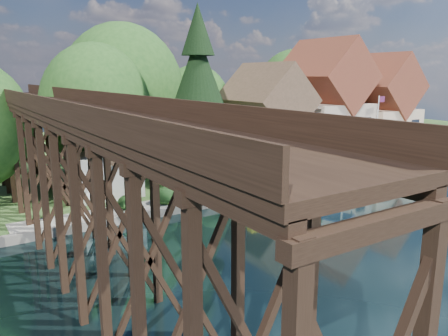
{
  "coord_description": "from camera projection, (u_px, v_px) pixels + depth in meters",
  "views": [
    {
      "loc": [
        -21.75,
        -20.28,
        10.2
      ],
      "look_at": [
        -4.74,
        6.0,
        3.52
      ],
      "focal_mm": 35.0,
      "sensor_mm": 36.0,
      "label": 1
    }
  ],
  "objects": [
    {
      "name": "boat_white_a",
      "position": [
        278.0,
        198.0,
        35.44
      ],
      "size": [
        4.44,
        3.24,
        0.9
      ],
      "primitive_type": "imported",
      "rotation": [
        0.0,
        0.0,
        1.54
      ],
      "color": "white",
      "rests_on": "ground"
    },
    {
      "name": "trestle_bridge",
      "position": [
        67.0,
        162.0,
        24.97
      ],
      "size": [
        4.12,
        44.18,
        9.3
      ],
      "color": "black",
      "rests_on": "ground"
    },
    {
      "name": "seawall",
      "position": [
        294.0,
        188.0,
        38.97
      ],
      "size": [
        60.0,
        0.4,
        0.62
      ],
      "primitive_type": "cube",
      "color": "slate",
      "rests_on": "ground"
    },
    {
      "name": "conifer",
      "position": [
        199.0,
        100.0,
        38.44
      ],
      "size": [
        6.39,
        6.39,
        15.72
      ],
      "color": "#382314",
      "rests_on": "bank"
    },
    {
      "name": "house_right",
      "position": [
        377.0,
        111.0,
        55.56
      ],
      "size": [
        8.15,
        8.64,
        12.45
      ],
      "color": "beige",
      "rests_on": "bank"
    },
    {
      "name": "tugboat",
      "position": [
        255.0,
        198.0,
        34.2
      ],
      "size": [
        3.49,
        2.1,
        2.43
      ],
      "color": "#B80C0D",
      "rests_on": "ground"
    },
    {
      "name": "bank",
      "position": [
        140.0,
        151.0,
        58.2
      ],
      "size": [
        140.0,
        52.0,
        0.5
      ],
      "primitive_type": "cube",
      "color": "#2A4E1F",
      "rests_on": "ground"
    },
    {
      "name": "shrubs",
      "position": [
        204.0,
        188.0,
        35.24
      ],
      "size": [
        15.76,
        2.47,
        1.7
      ],
      "color": "#163D16",
      "rests_on": "bank"
    },
    {
      "name": "house_center",
      "position": [
        324.0,
        108.0,
        51.05
      ],
      "size": [
        8.65,
        9.18,
        13.89
      ],
      "color": "#BDA893",
      "rests_on": "bank"
    },
    {
      "name": "ground",
      "position": [
        328.0,
        225.0,
        30.34
      ],
      "size": [
        140.0,
        140.0,
        0.0
      ],
      "primitive_type": "plane",
      "color": "black",
      "rests_on": "ground"
    },
    {
      "name": "bg_trees",
      "position": [
        192.0,
        103.0,
        46.8
      ],
      "size": [
        49.9,
        13.3,
        10.57
      ],
      "color": "#382314",
      "rests_on": "bank"
    },
    {
      "name": "palm_tree",
      "position": [
        316.0,
        130.0,
        45.23
      ],
      "size": [
        4.29,
        4.29,
        4.67
      ],
      "color": "#382314",
      "rests_on": "bank"
    },
    {
      "name": "promenade",
      "position": [
        301.0,
        180.0,
        41.05
      ],
      "size": [
        50.0,
        2.6,
        0.06
      ],
      "primitive_type": "cube",
      "color": "gray",
      "rests_on": "bank"
    },
    {
      "name": "shed",
      "position": [
        103.0,
        155.0,
        35.6
      ],
      "size": [
        5.09,
        5.4,
        7.85
      ],
      "color": "white",
      "rests_on": "bank"
    },
    {
      "name": "house_left",
      "position": [
        266.0,
        124.0,
        46.12
      ],
      "size": [
        7.64,
        8.64,
        11.02
      ],
      "color": "white",
      "rests_on": "bank"
    },
    {
      "name": "boat_canopy",
      "position": [
        330.0,
        176.0,
        40.02
      ],
      "size": [
        4.04,
        4.83,
        2.66
      ],
      "color": "white",
      "rests_on": "ground"
    },
    {
      "name": "flagpole",
      "position": [
        378.0,
        121.0,
        49.11
      ],
      "size": [
        1.17,
        0.19,
        7.48
      ],
      "color": "white",
      "rests_on": "bank"
    },
    {
      "name": "boat_yellow",
      "position": [
        372.0,
        175.0,
        42.55
      ],
      "size": [
        3.35,
        3.17,
        1.39
      ],
      "primitive_type": "imported",
      "rotation": [
        0.0,
        0.0,
        2.01
      ],
      "color": "yellow",
      "rests_on": "ground"
    }
  ]
}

